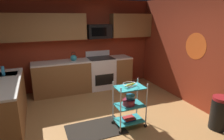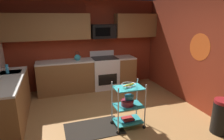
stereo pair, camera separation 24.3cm
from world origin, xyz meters
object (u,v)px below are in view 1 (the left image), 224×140
object	(u,v)px
mixing_bowl_large	(129,102)
fruit_bowl	(130,85)
rolling_cart	(129,105)
trash_can	(220,113)
oven_range	(101,72)
dish_soap_bottle	(3,71)
book_stack	(129,119)
mixing_bowl_small	(130,97)
kettle	(74,58)
microwave	(99,31)

from	to	relation	value
mixing_bowl_large	fruit_bowl	bearing A→B (deg)	0.00
rolling_cart	trash_can	bearing A→B (deg)	-25.21
trash_can	oven_range	bearing A→B (deg)	115.03
dish_soap_bottle	book_stack	bearing A→B (deg)	-31.46
mixing_bowl_small	dish_soap_bottle	size ratio (longest dim) A/B	0.91
rolling_cart	kettle	bearing A→B (deg)	105.63
kettle	trash_can	world-z (taller)	kettle
mixing_bowl_small	dish_soap_bottle	xyz separation A→B (m)	(-2.29, 1.37, 0.40)
rolling_cart	book_stack	distance (m)	0.30
fruit_bowl	trash_can	bearing A→B (deg)	-25.21
oven_range	mixing_bowl_large	distance (m)	2.25
mixing_bowl_large	mixing_bowl_small	size ratio (longest dim) A/B	1.38
dish_soap_bottle	mixing_bowl_large	bearing A→B (deg)	-31.67
kettle	rolling_cart	bearing A→B (deg)	-74.37
oven_range	book_stack	bearing A→B (deg)	-94.46
dish_soap_bottle	trash_can	world-z (taller)	dish_soap_bottle
dish_soap_bottle	trash_can	bearing A→B (deg)	-29.00
mixing_bowl_large	book_stack	xyz separation A→B (m)	(0.02, 0.00, -0.36)
mixing_bowl_small	oven_range	bearing A→B (deg)	86.13
trash_can	microwave	bearing A→B (deg)	114.29
fruit_bowl	book_stack	world-z (taller)	fruit_bowl
oven_range	kettle	size ratio (longest dim) A/B	4.17
mixing_bowl_small	dish_soap_bottle	world-z (taller)	dish_soap_bottle
mixing_bowl_large	microwave	bearing A→B (deg)	85.31
fruit_bowl	dish_soap_bottle	distance (m)	2.66
oven_range	kettle	world-z (taller)	kettle
kettle	mixing_bowl_large	bearing A→B (deg)	-74.79
trash_can	rolling_cart	bearing A→B (deg)	154.79
microwave	dish_soap_bottle	distance (m)	2.71
rolling_cart	book_stack	world-z (taller)	rolling_cart
fruit_bowl	book_stack	bearing A→B (deg)	0.00
rolling_cart	mixing_bowl_small	world-z (taller)	rolling_cart
dish_soap_bottle	trash_can	size ratio (longest dim) A/B	0.30
fruit_bowl	oven_range	bearing A→B (deg)	85.54
mixing_bowl_large	mixing_bowl_small	xyz separation A→B (m)	(0.04, 0.02, 0.10)
oven_range	mixing_bowl_large	xyz separation A→B (m)	(-0.19, -2.25, 0.04)
rolling_cart	fruit_bowl	distance (m)	0.42
oven_range	dish_soap_bottle	bearing A→B (deg)	-160.68
dish_soap_bottle	mixing_bowl_small	bearing A→B (deg)	-30.82
book_stack	kettle	distance (m)	2.48
dish_soap_bottle	rolling_cart	bearing A→B (deg)	-31.46
mixing_bowl_large	mixing_bowl_small	world-z (taller)	mixing_bowl_small
mixing_bowl_small	book_stack	xyz separation A→B (m)	(-0.02, -0.02, -0.46)
mixing_bowl_small	kettle	size ratio (longest dim) A/B	0.69
mixing_bowl_small	microwave	bearing A→B (deg)	86.31
mixing_bowl_large	trash_can	distance (m)	1.76
rolling_cart	mixing_bowl_large	bearing A→B (deg)	180.00
rolling_cart	fruit_bowl	world-z (taller)	rolling_cart
microwave	oven_range	bearing A→B (deg)	-89.74
rolling_cart	dish_soap_bottle	size ratio (longest dim) A/B	4.57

